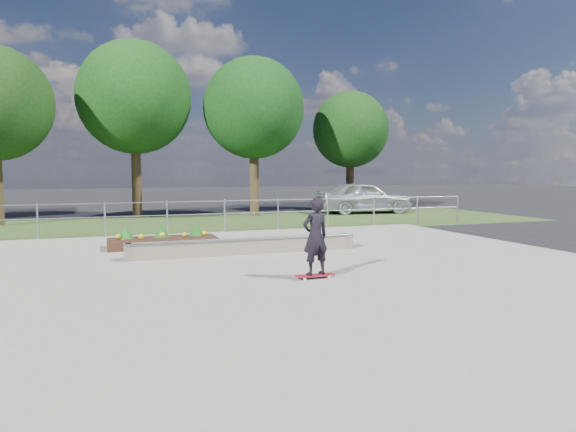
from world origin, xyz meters
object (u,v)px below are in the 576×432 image
at_px(planter_bed, 163,240).
at_px(parked_car, 364,197).
at_px(grind_ledge, 246,246).
at_px(skateboarder, 315,237).

xyz_separation_m(planter_bed, parked_car, (11.24, 8.87, 0.59)).
bearing_deg(parked_car, planter_bed, 134.79).
xyz_separation_m(grind_ledge, planter_bed, (-1.87, 2.09, -0.02)).
height_order(grind_ledge, skateboarder, skateboarder).
distance_m(planter_bed, parked_car, 14.33).
distance_m(grind_ledge, parked_car, 14.43).
bearing_deg(parked_car, skateboarder, 154.86).
bearing_deg(planter_bed, parked_car, 38.27).
distance_m(grind_ledge, planter_bed, 2.80).
bearing_deg(skateboarder, grind_ledge, 97.99).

